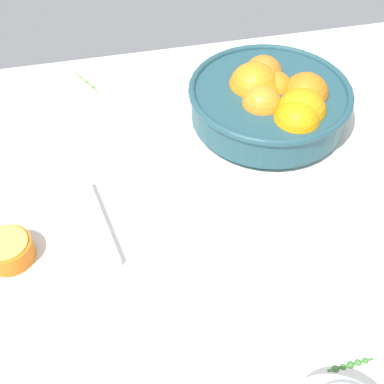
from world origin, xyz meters
TOP-DOWN VIEW (x-y plane):
  - ground_plane at (0.00, 0.00)cm, footprint 145.85×92.71cm
  - fruit_bowl at (18.98, 18.79)cm, footprint 27.53×27.53cm
  - cutting_board at (-24.50, -0.09)cm, footprint 28.86×20.32cm
  - orange_half_0 at (-24.28, -1.96)cm, footprint 6.44×6.44cm
  - herb_sprig_0 at (14.20, -25.25)cm, footprint 5.82×0.97cm
  - herb_sprig_1 at (-11.13, 38.00)cm, footprint 4.24×7.87cm

SIDE VIEW (x-z plane):
  - ground_plane at x=0.00cm, z-range -3.00..0.00cm
  - herb_sprig_1 at x=-11.13cm, z-range -0.15..0.62cm
  - herb_sprig_0 at x=14.20cm, z-range -0.18..0.73cm
  - cutting_board at x=-24.50cm, z-range 0.00..1.65cm
  - orange_half_0 at x=-24.28cm, z-range 1.62..4.90cm
  - fruit_bowl at x=18.98cm, z-range -0.45..9.95cm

